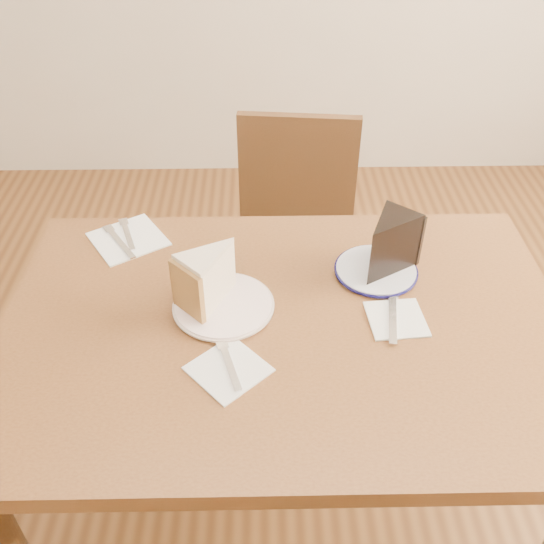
{
  "coord_description": "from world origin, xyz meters",
  "views": [
    {
      "loc": [
        -0.05,
        -0.92,
        1.63
      ],
      "look_at": [
        -0.03,
        0.11,
        0.8
      ],
      "focal_mm": 40.0,
      "sensor_mm": 36.0,
      "label": 1
    }
  ],
  "objects": [
    {
      "name": "napkin_cream",
      "position": [
        -0.11,
        -0.13,
        0.75
      ],
      "size": [
        0.18,
        0.18,
        0.0
      ],
      "primitive_type": "cube",
      "rotation": [
        0.0,
        0.0,
        0.74
      ],
      "color": "white",
      "rests_on": "table"
    },
    {
      "name": "fork_cream",
      "position": [
        -0.11,
        -0.12,
        0.76
      ],
      "size": [
        0.05,
        0.14,
        0.0
      ],
      "primitive_type": "cube",
      "rotation": [
        0.0,
        0.0,
        0.29
      ],
      "color": "silver",
      "rests_on": "napkin_cream"
    },
    {
      "name": "table",
      "position": [
        0.0,
        0.0,
        0.65
      ],
      "size": [
        1.2,
        0.8,
        0.75
      ],
      "color": "#4A2A14",
      "rests_on": "ground"
    },
    {
      "name": "napkin_navy",
      "position": [
        0.23,
        0.0,
        0.75
      ],
      "size": [
        0.13,
        0.13,
        0.0
      ],
      "primitive_type": "cube",
      "rotation": [
        0.0,
        0.0,
        0.09
      ],
      "color": "white",
      "rests_on": "table"
    },
    {
      "name": "ground",
      "position": [
        0.0,
        0.0,
        0.0
      ],
      "size": [
        4.0,
        4.0,
        0.0
      ],
      "primitive_type": "plane",
      "color": "#462812",
      "rests_on": "ground"
    },
    {
      "name": "knife_spare",
      "position": [
        -0.4,
        0.29,
        0.76
      ],
      "size": [
        0.1,
        0.14,
        0.0
      ],
      "primitive_type": "cube",
      "rotation": [
        0.0,
        0.0,
        0.58
      ],
      "color": "white",
      "rests_on": "napkin_spare"
    },
    {
      "name": "carrot_cake",
      "position": [
        -0.15,
        0.07,
        0.82
      ],
      "size": [
        0.16,
        0.16,
        0.11
      ],
      "primitive_type": null,
      "rotation": [
        0.0,
        0.0,
        -0.8
      ],
      "color": "beige",
      "rests_on": "plate_cream"
    },
    {
      "name": "fork_spare",
      "position": [
        -0.38,
        0.32,
        0.76
      ],
      "size": [
        0.06,
        0.14,
        0.0
      ],
      "primitive_type": "cube",
      "rotation": [
        0.0,
        0.0,
        0.34
      ],
      "color": "silver",
      "rests_on": "napkin_spare"
    },
    {
      "name": "knife_navy",
      "position": [
        0.23,
        0.01,
        0.76
      ],
      "size": [
        0.04,
        0.17,
        0.0
      ],
      "primitive_type": "cube",
      "rotation": [
        0.0,
        0.0,
        -0.16
      ],
      "color": "silver",
      "rests_on": "napkin_navy"
    },
    {
      "name": "plate_navy",
      "position": [
        0.21,
        0.16,
        0.76
      ],
      "size": [
        0.18,
        0.18,
        0.01
      ],
      "primitive_type": "cylinder",
      "color": "silver",
      "rests_on": "table"
    },
    {
      "name": "napkin_spare",
      "position": [
        -0.38,
        0.3,
        0.75
      ],
      "size": [
        0.22,
        0.22,
        0.0
      ],
      "primitive_type": "cube",
      "rotation": [
        0.0,
        0.0,
        0.57
      ],
      "color": "white",
      "rests_on": "table"
    },
    {
      "name": "plate_cream",
      "position": [
        -0.13,
        0.05,
        0.76
      ],
      "size": [
        0.21,
        0.21,
        0.01
      ],
      "primitive_type": "cylinder",
      "color": "white",
      "rests_on": "table"
    },
    {
      "name": "chocolate_cake",
      "position": [
        0.23,
        0.15,
        0.82
      ],
      "size": [
        0.16,
        0.17,
        0.12
      ],
      "primitive_type": null,
      "rotation": [
        0.0,
        0.0,
        2.44
      ],
      "color": "black",
      "rests_on": "plate_navy"
    },
    {
      "name": "chair_far",
      "position": [
        0.05,
        0.6,
        0.49
      ],
      "size": [
        0.48,
        0.48,
        0.88
      ],
      "rotation": [
        0.0,
        0.0,
        3.04
      ],
      "color": "#372010",
      "rests_on": "ground"
    }
  ]
}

